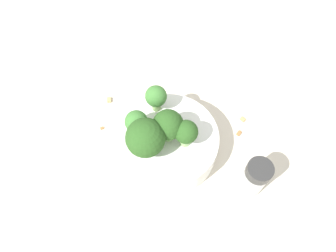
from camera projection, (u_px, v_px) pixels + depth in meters
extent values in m
plane|color=beige|center=(168.00, 150.00, 0.54)|extent=(3.00, 3.00, 0.00)
cylinder|color=white|center=(168.00, 144.00, 0.52)|extent=(0.16, 0.16, 0.05)
cylinder|color=#84AD66|center=(170.00, 134.00, 0.48)|extent=(0.02, 0.02, 0.03)
sphere|color=#28511E|center=(170.00, 127.00, 0.46)|extent=(0.05, 0.05, 0.05)
cylinder|color=#8EB770|center=(185.00, 138.00, 0.48)|extent=(0.02, 0.02, 0.03)
sphere|color=#28511E|center=(186.00, 132.00, 0.46)|extent=(0.03, 0.03, 0.03)
cylinder|color=#84AD66|center=(147.00, 145.00, 0.47)|extent=(0.02, 0.02, 0.03)
sphere|color=#28511E|center=(146.00, 138.00, 0.45)|extent=(0.06, 0.06, 0.06)
cylinder|color=#8EB770|center=(137.00, 128.00, 0.49)|extent=(0.02, 0.02, 0.03)
sphere|color=#3D7533|center=(136.00, 122.00, 0.47)|extent=(0.03, 0.03, 0.03)
cylinder|color=#7A9E5B|center=(156.00, 103.00, 0.51)|extent=(0.02, 0.02, 0.03)
sphere|color=#3D7533|center=(156.00, 96.00, 0.49)|extent=(0.03, 0.03, 0.03)
cylinder|color=#B2B7BC|center=(253.00, 180.00, 0.48)|extent=(0.04, 0.04, 0.06)
cylinder|color=#2D2D2D|center=(259.00, 171.00, 0.45)|extent=(0.04, 0.04, 0.02)
cube|color=olive|center=(102.00, 128.00, 0.56)|extent=(0.00, 0.01, 0.01)
cube|color=tan|center=(243.00, 119.00, 0.57)|extent=(0.01, 0.01, 0.01)
cube|color=tan|center=(109.00, 99.00, 0.58)|extent=(0.01, 0.01, 0.01)
cube|color=olive|center=(239.00, 133.00, 0.55)|extent=(0.01, 0.01, 0.01)
cube|color=olive|center=(134.00, 113.00, 0.57)|extent=(0.01, 0.01, 0.01)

